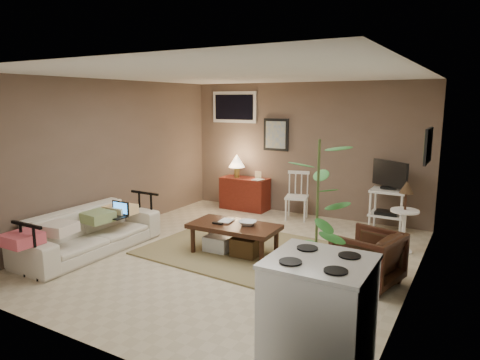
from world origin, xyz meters
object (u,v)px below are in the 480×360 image
Objects in this scene: spindle_chair at (297,197)px; stove at (318,320)px; side_table at (405,209)px; armchair at (368,255)px; sofa at (89,224)px; tv_stand at (388,194)px; potted_plant at (317,220)px; red_console at (244,190)px; coffee_table at (234,237)px.

stove is at bearing -65.63° from spindle_chair.
armchair is (-0.18, -1.28, -0.29)m from side_table.
side_table reaches higher than armchair.
side_table reaches higher than sofa.
sofa reaches higher than armchair.
sofa is at bearing -62.66° from armchair.
tv_stand is at bearing 113.54° from side_table.
potted_plant is (-0.10, -3.07, 0.32)m from tv_stand.
red_console reaches higher than spindle_chair.
coffee_table is at bearing -63.50° from sofa.
potted_plant is at bearing 111.10° from stove.
side_table is at bearing -174.09° from armchair.
coffee_table is 1.15× the size of red_console.
sofa is at bearing -121.60° from spindle_chair.
side_table reaches higher than coffee_table.
spindle_chair is at bearing 156.04° from side_table.
coffee_table is at bearing -91.45° from spindle_chair.
potted_plant is at bearing -64.55° from spindle_chair.
potted_plant is at bearing -102.72° from side_table.
tv_stand reaches higher than stove.
sofa is 1.16× the size of potted_plant.
potted_plant is at bearing -90.58° from sofa.
armchair is at bearing 92.73° from stove.
potted_plant is 1.20m from stove.
sofa is 3.33m from potted_plant.
sofa is 3.69m from armchair.
red_console reaches higher than stove.
red_console is 1.26× the size of spindle_chair.
stove reaches higher than armchair.
armchair is 1.11m from potted_plant.
armchair is at bearing 70.83° from potted_plant.
side_table is at bearing -23.96° from spindle_chair.
armchair is 1.94m from stove.
armchair is at bearing -50.71° from spindle_chair.
armchair is (3.59, 0.86, -0.06)m from sofa.
spindle_chair is 4.47m from stove.
coffee_table is 1.06× the size of tv_stand.
sofa is 2.11× the size of stove.
tv_stand is at bearing -160.52° from armchair.
coffee_table is 1.88m from potted_plant.
potted_plant is (2.60, -3.18, 0.56)m from red_console.
sofa is 2.41× the size of spindle_chair.
potted_plant reaches higher than armchair.
tv_stand is 4.12m from stove.
red_console is at bearing 125.42° from stove.
red_console is 1.05× the size of side_table.
tv_stand is (1.54, 0.04, 0.21)m from spindle_chair.
sofa is at bearing -150.48° from side_table.
spindle_chair is at bearing -7.52° from red_console.
armchair reaches higher than coffee_table.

